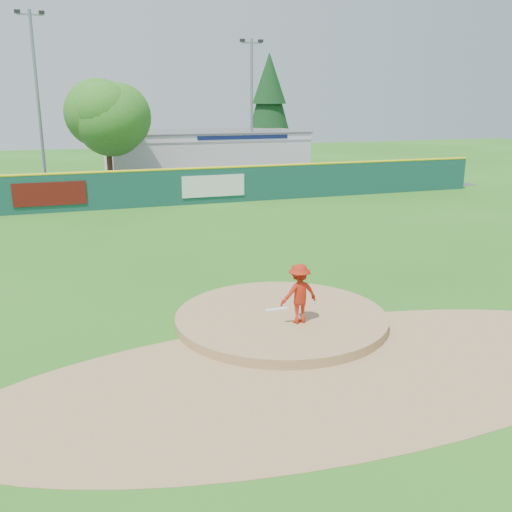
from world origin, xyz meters
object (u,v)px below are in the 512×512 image
object	(u,v)px
light_pole_left	(37,94)
light_pole_right	(252,102)
pool_building_grp	(204,152)
van	(216,181)
conifer_tree	(269,102)
pitcher	(299,294)
deciduous_tree	(107,118)

from	to	relation	value
light_pole_left	light_pole_right	distance (m)	15.14
pool_building_grp	van	bearing A→B (deg)	-100.09
conifer_tree	light_pole_right	size ratio (longest dim) A/B	0.95
pitcher	deciduous_tree	world-z (taller)	deciduous_tree
pool_building_grp	light_pole_left	size ratio (longest dim) A/B	1.38
van	light_pole_right	bearing A→B (deg)	-42.97
light_pole_right	pool_building_grp	bearing A→B (deg)	135.05
pool_building_grp	conifer_tree	size ratio (longest dim) A/B	1.60
van	deciduous_tree	distance (m)	7.96
light_pole_left	deciduous_tree	bearing A→B (deg)	-26.57
van	pool_building_grp	world-z (taller)	pool_building_grp
pitcher	deciduous_tree	size ratio (longest dim) A/B	0.21
pitcher	van	world-z (taller)	pitcher
deciduous_tree	conifer_tree	bearing A→B (deg)	36.25
pitcher	conifer_tree	distance (m)	39.10
van	deciduous_tree	xyz separation A→B (m)	(-6.16, 3.34, 3.78)
van	deciduous_tree	world-z (taller)	deciduous_tree
pitcher	van	xyz separation A→B (m)	(3.96, 22.33, -0.24)
van	light_pole_left	xyz separation A→B (m)	(-10.16, 5.34, 5.28)
pitcher	pool_building_grp	bearing A→B (deg)	-105.48
pool_building_grp	conifer_tree	world-z (taller)	conifer_tree
conifer_tree	light_pole_right	xyz separation A→B (m)	(-4.00, -7.00, 0.00)
conifer_tree	light_pole_left	xyz separation A→B (m)	(-19.00, -9.00, 0.51)
pool_building_grp	deciduous_tree	distance (m)	11.01
pitcher	conifer_tree	xyz separation A→B (m)	(12.80, 36.67, 4.54)
van	pool_building_grp	bearing A→B (deg)	-19.67
deciduous_tree	light_pole_left	bearing A→B (deg)	153.43
deciduous_tree	light_pole_right	xyz separation A→B (m)	(11.00, 4.00, 0.99)
deciduous_tree	van	bearing A→B (deg)	-28.47
pitcher	light_pole_left	bearing A→B (deg)	-82.78
deciduous_tree	light_pole_left	xyz separation A→B (m)	(-4.00, 2.00, 1.50)
deciduous_tree	pitcher	bearing A→B (deg)	-85.09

